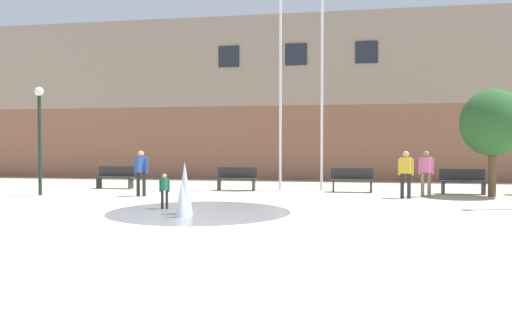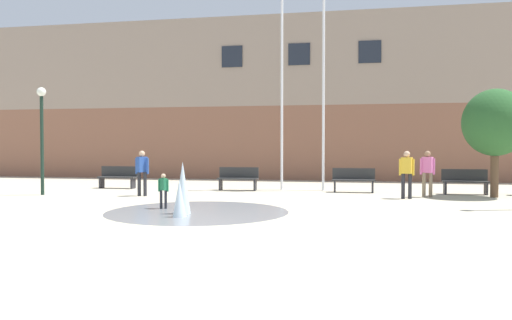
# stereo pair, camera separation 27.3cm
# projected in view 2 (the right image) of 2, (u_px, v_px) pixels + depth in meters

# --- Properties ---
(ground_plane) EXTENTS (100.00, 100.00, 0.00)m
(ground_plane) POSITION_uv_depth(u_px,v_px,m) (207.00, 240.00, 9.32)
(ground_plane) COLOR #BCB299
(library_building) EXTENTS (36.00, 6.05, 8.52)m
(library_building) POSITION_uv_depth(u_px,v_px,m) (305.00, 102.00, 28.29)
(library_building) COLOR brown
(library_building) RESTS_ON ground
(splash_fountain) EXTENTS (4.87, 4.87, 1.36)m
(splash_fountain) POSITION_uv_depth(u_px,v_px,m) (187.00, 198.00, 12.91)
(splash_fountain) COLOR gray
(splash_fountain) RESTS_ON ground
(park_bench_far_left) EXTENTS (1.60, 0.44, 0.91)m
(park_bench_far_left) POSITION_uv_depth(u_px,v_px,m) (118.00, 177.00, 20.69)
(park_bench_far_left) COLOR #28282D
(park_bench_far_left) RESTS_ON ground
(park_bench_left_of_flagpoles) EXTENTS (1.60, 0.44, 0.91)m
(park_bench_left_of_flagpoles) POSITION_uv_depth(u_px,v_px,m) (238.00, 178.00, 19.75)
(park_bench_left_of_flagpoles) COLOR #28282D
(park_bench_left_of_flagpoles) RESTS_ON ground
(park_bench_under_right_flagpole) EXTENTS (1.60, 0.44, 0.91)m
(park_bench_under_right_flagpole) POSITION_uv_depth(u_px,v_px,m) (354.00, 180.00, 18.88)
(park_bench_under_right_flagpole) COLOR #28282D
(park_bench_under_right_flagpole) RESTS_ON ground
(park_bench_far_right) EXTENTS (1.60, 0.44, 0.91)m
(park_bench_far_right) POSITION_uv_depth(u_px,v_px,m) (465.00, 181.00, 18.09)
(park_bench_far_right) COLOR #28282D
(park_bench_far_right) RESTS_ON ground
(adult_in_red) EXTENTS (0.50, 0.32, 1.59)m
(adult_in_red) POSITION_uv_depth(u_px,v_px,m) (407.00, 171.00, 16.55)
(adult_in_red) COLOR #28282D
(adult_in_red) RESTS_ON ground
(adult_watching) EXTENTS (0.50, 0.35, 1.59)m
(adult_watching) POSITION_uv_depth(u_px,v_px,m) (427.00, 170.00, 17.08)
(adult_watching) COLOR #89755B
(adult_watching) RESTS_ON ground
(teen_by_trashcan) EXTENTS (0.50, 0.39, 1.59)m
(teen_by_trashcan) POSITION_uv_depth(u_px,v_px,m) (142.00, 169.00, 17.48)
(teen_by_trashcan) COLOR #28282D
(teen_by_trashcan) RESTS_ON ground
(child_with_pink_shirt) EXTENTS (0.31, 0.22, 0.99)m
(child_with_pink_shirt) POSITION_uv_depth(u_px,v_px,m) (163.00, 188.00, 13.93)
(child_with_pink_shirt) COLOR #28282D
(child_with_pink_shirt) RESTS_ON ground
(flagpole_left) EXTENTS (0.80, 0.10, 8.73)m
(flagpole_left) POSITION_uv_depth(u_px,v_px,m) (283.00, 74.00, 19.82)
(flagpole_left) COLOR silver
(flagpole_left) RESTS_ON ground
(flagpole_right) EXTENTS (0.80, 0.10, 8.61)m
(flagpole_right) POSITION_uv_depth(u_px,v_px,m) (324.00, 75.00, 19.51)
(flagpole_right) COLOR silver
(flagpole_right) RESTS_ON ground
(lamp_post_left_lane) EXTENTS (0.32, 0.32, 3.85)m
(lamp_post_left_lane) POSITION_uv_depth(u_px,v_px,m) (42.00, 125.00, 17.82)
(lamp_post_left_lane) COLOR #192D23
(lamp_post_left_lane) RESTS_ON ground
(street_tree_near_building) EXTENTS (2.16, 2.16, 3.70)m
(street_tree_near_building) POSITION_uv_depth(u_px,v_px,m) (495.00, 123.00, 16.95)
(street_tree_near_building) COLOR brown
(street_tree_near_building) RESTS_ON ground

